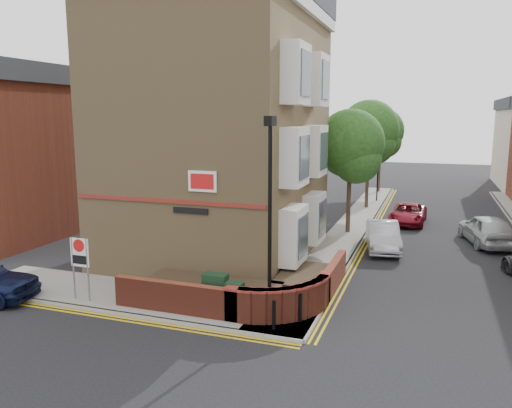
% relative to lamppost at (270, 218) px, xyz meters
% --- Properties ---
extents(ground, '(120.00, 120.00, 0.00)m').
position_rel_lamppost_xyz_m(ground, '(-1.60, -1.20, -3.34)').
color(ground, black).
rests_on(ground, ground).
extents(pavement_corner, '(13.00, 3.00, 0.12)m').
position_rel_lamppost_xyz_m(pavement_corner, '(-5.10, 0.30, -3.28)').
color(pavement_corner, gray).
rests_on(pavement_corner, ground).
extents(pavement_main, '(2.00, 32.00, 0.12)m').
position_rel_lamppost_xyz_m(pavement_main, '(0.40, 14.80, -3.28)').
color(pavement_main, gray).
rests_on(pavement_main, ground).
extents(kerb_side, '(13.00, 0.15, 0.12)m').
position_rel_lamppost_xyz_m(kerb_side, '(-5.10, -1.20, -3.28)').
color(kerb_side, gray).
rests_on(kerb_side, ground).
extents(kerb_main_near, '(0.15, 32.00, 0.12)m').
position_rel_lamppost_xyz_m(kerb_main_near, '(1.40, 14.80, -3.28)').
color(kerb_main_near, gray).
rests_on(kerb_main_near, ground).
extents(yellow_lines_side, '(13.00, 0.28, 0.01)m').
position_rel_lamppost_xyz_m(yellow_lines_side, '(-5.10, -1.45, -3.34)').
color(yellow_lines_side, gold).
rests_on(yellow_lines_side, ground).
extents(yellow_lines_main, '(0.28, 32.00, 0.01)m').
position_rel_lamppost_xyz_m(yellow_lines_main, '(1.65, 14.80, -3.34)').
color(yellow_lines_main, gold).
rests_on(yellow_lines_main, ground).
extents(corner_building, '(8.95, 10.40, 13.60)m').
position_rel_lamppost_xyz_m(corner_building, '(-4.44, 6.80, 2.88)').
color(corner_building, '#93774E').
rests_on(corner_building, ground).
extents(garden_wall, '(6.80, 6.00, 1.20)m').
position_rel_lamppost_xyz_m(garden_wall, '(-1.60, 1.30, -3.34)').
color(garden_wall, maroon).
rests_on(garden_wall, ground).
extents(lamppost, '(0.25, 0.50, 6.30)m').
position_rel_lamppost_xyz_m(lamppost, '(0.00, 0.00, 0.00)').
color(lamppost, black).
rests_on(lamppost, pavement_corner).
extents(utility_cabinet_large, '(0.80, 0.45, 1.20)m').
position_rel_lamppost_xyz_m(utility_cabinet_large, '(-1.90, 0.10, -2.62)').
color(utility_cabinet_large, black).
rests_on(utility_cabinet_large, pavement_corner).
extents(utility_cabinet_small, '(0.55, 0.40, 1.10)m').
position_rel_lamppost_xyz_m(utility_cabinet_small, '(-1.10, -0.20, -2.67)').
color(utility_cabinet_small, black).
rests_on(utility_cabinet_small, pavement_corner).
extents(bollard_near, '(0.11, 0.11, 0.90)m').
position_rel_lamppost_xyz_m(bollard_near, '(0.40, -0.80, -2.77)').
color(bollard_near, black).
rests_on(bollard_near, pavement_corner).
extents(bollard_far, '(0.11, 0.11, 0.90)m').
position_rel_lamppost_xyz_m(bollard_far, '(1.00, -0.00, -2.77)').
color(bollard_far, black).
rests_on(bollard_far, pavement_corner).
extents(zone_sign, '(0.72, 0.07, 2.20)m').
position_rel_lamppost_xyz_m(zone_sign, '(-6.60, -0.70, -1.70)').
color(zone_sign, slate).
rests_on(zone_sign, pavement_corner).
extents(side_building, '(6.40, 10.40, 9.00)m').
position_rel_lamppost_xyz_m(side_building, '(-16.60, 6.80, 1.20)').
color(side_building, maroon).
rests_on(side_building, ground).
extents(tree_near, '(3.64, 3.65, 6.70)m').
position_rel_lamppost_xyz_m(tree_near, '(0.40, 12.85, 1.36)').
color(tree_near, '#382B1E').
rests_on(tree_near, pavement_main).
extents(tree_mid, '(4.03, 4.03, 7.42)m').
position_rel_lamppost_xyz_m(tree_mid, '(0.40, 20.85, 1.85)').
color(tree_mid, '#382B1E').
rests_on(tree_mid, pavement_main).
extents(tree_far, '(3.81, 3.81, 7.00)m').
position_rel_lamppost_xyz_m(tree_far, '(0.40, 28.85, 1.57)').
color(tree_far, '#382B1E').
rests_on(tree_far, pavement_main).
extents(traffic_light_assembly, '(0.20, 0.16, 4.20)m').
position_rel_lamppost_xyz_m(traffic_light_assembly, '(0.80, 23.80, -0.56)').
color(traffic_light_assembly, black).
rests_on(traffic_light_assembly, pavement_main).
extents(silver_car_near, '(2.15, 4.33, 1.36)m').
position_rel_lamppost_xyz_m(silver_car_near, '(2.54, 10.00, -2.66)').
color(silver_car_near, '#ACACB4').
rests_on(silver_car_near, ground).
extents(red_car_main, '(2.20, 4.40, 1.20)m').
position_rel_lamppost_xyz_m(red_car_main, '(3.39, 16.75, -2.75)').
color(red_car_main, maroon).
rests_on(red_car_main, ground).
extents(silver_car_far, '(2.84, 4.85, 1.55)m').
position_rel_lamppost_xyz_m(silver_car_far, '(7.40, 12.80, -2.57)').
color(silver_car_far, '#A7ACAF').
rests_on(silver_car_far, ground).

